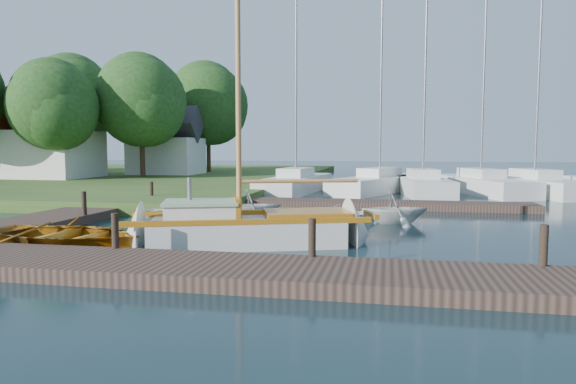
% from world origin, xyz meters
% --- Properties ---
extents(ground, '(160.00, 160.00, 0.00)m').
position_xyz_m(ground, '(0.00, 0.00, 0.00)').
color(ground, black).
rests_on(ground, ground).
extents(near_dock, '(18.00, 2.20, 0.30)m').
position_xyz_m(near_dock, '(0.00, -6.00, 0.15)').
color(near_dock, '#2E211A').
rests_on(near_dock, ground).
extents(left_dock, '(2.20, 18.00, 0.30)m').
position_xyz_m(left_dock, '(-8.00, 2.00, 0.15)').
color(left_dock, '#2E211A').
rests_on(left_dock, ground).
extents(far_dock, '(14.00, 1.60, 0.30)m').
position_xyz_m(far_dock, '(2.00, 6.50, 0.15)').
color(far_dock, '#2E211A').
rests_on(far_dock, ground).
extents(pontoon, '(30.00, 1.60, 0.30)m').
position_xyz_m(pontoon, '(10.00, 16.00, 0.15)').
color(pontoon, '#2E211A').
rests_on(pontoon, ground).
extents(shore, '(50.00, 40.00, 0.50)m').
position_xyz_m(shore, '(-28.00, 22.00, 0.25)').
color(shore, '#314D1B').
rests_on(shore, ground).
extents(mooring_post_1, '(0.16, 0.16, 0.80)m').
position_xyz_m(mooring_post_1, '(-3.00, -5.00, 0.70)').
color(mooring_post_1, black).
rests_on(mooring_post_1, near_dock).
extents(mooring_post_2, '(0.16, 0.16, 0.80)m').
position_xyz_m(mooring_post_2, '(1.50, -5.00, 0.70)').
color(mooring_post_2, black).
rests_on(mooring_post_2, near_dock).
extents(mooring_post_3, '(0.16, 0.16, 0.80)m').
position_xyz_m(mooring_post_3, '(6.00, -5.00, 0.70)').
color(mooring_post_3, black).
rests_on(mooring_post_3, near_dock).
extents(mooring_post_4, '(0.16, 0.16, 0.80)m').
position_xyz_m(mooring_post_4, '(-7.00, 0.00, 0.70)').
color(mooring_post_4, black).
rests_on(mooring_post_4, left_dock).
extents(mooring_post_5, '(0.16, 0.16, 0.80)m').
position_xyz_m(mooring_post_5, '(-7.00, 5.00, 0.70)').
color(mooring_post_5, black).
rests_on(mooring_post_5, left_dock).
extents(sailboat, '(7.40, 4.16, 9.83)m').
position_xyz_m(sailboat, '(-0.46, -2.45, 0.34)').
color(sailboat, beige).
rests_on(sailboat, ground).
extents(dinghy, '(4.61, 3.48, 0.90)m').
position_xyz_m(dinghy, '(-5.04, -3.95, 0.45)').
color(dinghy, '#8F560F').
rests_on(dinghy, ground).
extents(tender_a, '(4.23, 3.48, 0.76)m').
position_xyz_m(tender_a, '(-3.73, 0.62, 0.38)').
color(tender_a, beige).
rests_on(tender_a, ground).
extents(tender_b, '(2.81, 2.66, 1.16)m').
position_xyz_m(tender_b, '(-1.83, 2.34, 0.58)').
color(tender_b, beige).
rests_on(tender_b, ground).
extents(tender_c, '(3.51, 2.76, 0.66)m').
position_xyz_m(tender_c, '(1.23, 2.40, 0.33)').
color(tender_c, beige).
rests_on(tender_c, ground).
extents(tender_d, '(2.73, 2.52, 1.20)m').
position_xyz_m(tender_d, '(3.26, 2.18, 0.60)').
color(tender_d, beige).
rests_on(tender_d, ground).
extents(marina_boat_0, '(3.11, 9.13, 10.97)m').
position_xyz_m(marina_boat_0, '(-2.19, 13.48, 0.57)').
color(marina_boat_0, beige).
rests_on(marina_boat_0, ground).
extents(marina_boat_1, '(5.70, 9.06, 10.81)m').
position_xyz_m(marina_boat_1, '(2.53, 14.63, 0.57)').
color(marina_boat_1, beige).
rests_on(marina_boat_1, ground).
extents(marina_boat_2, '(3.05, 7.29, 11.24)m').
position_xyz_m(marina_boat_2, '(4.89, 13.52, 0.58)').
color(marina_boat_2, beige).
rests_on(marina_boat_2, ground).
extents(marina_boat_3, '(4.82, 8.75, 11.90)m').
position_xyz_m(marina_boat_3, '(8.09, 14.64, 0.58)').
color(marina_boat_3, beige).
rests_on(marina_boat_3, ground).
extents(marina_boat_4, '(4.60, 8.19, 11.03)m').
position_xyz_m(marina_boat_4, '(10.83, 14.40, 0.57)').
color(marina_boat_4, beige).
rests_on(marina_boat_4, ground).
extents(house_a, '(6.30, 5.00, 6.29)m').
position_xyz_m(house_a, '(-20.00, 16.00, 2.96)').
color(house_a, white).
rests_on(house_a, shore).
extents(house_c, '(5.25, 4.00, 5.28)m').
position_xyz_m(house_c, '(-14.00, 22.00, 2.58)').
color(house_c, white).
rests_on(house_c, shore).
extents(tree_2, '(5.83, 5.75, 7.82)m').
position_xyz_m(tree_2, '(-18.00, 14.05, 5.25)').
color(tree_2, '#332114').
rests_on(tree_2, shore).
extents(tree_3, '(6.41, 6.38, 8.74)m').
position_xyz_m(tree_3, '(-14.00, 18.05, 5.81)').
color(tree_3, '#332114').
rests_on(tree_3, shore).
extents(tree_4, '(7.01, 7.01, 9.66)m').
position_xyz_m(tree_4, '(-22.00, 22.05, 6.37)').
color(tree_4, '#332114').
rests_on(tree_4, shore).
extents(tree_7, '(6.83, 6.83, 9.38)m').
position_xyz_m(tree_7, '(-12.00, 26.05, 6.20)').
color(tree_7, '#332114').
rests_on(tree_7, shore).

